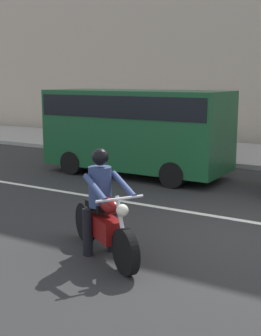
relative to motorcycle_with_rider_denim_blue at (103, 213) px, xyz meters
The scene contains 3 objects.
ground_plane 2.52m from the motorcycle_with_rider_denim_blue, 50.08° to the left, with size 80.00×80.00×0.00m, color #282828.
motorcycle_with_rider_denim_blue is the anchor object (origin of this frame).
parked_van_forest_green 5.98m from the motorcycle_with_rider_denim_blue, 116.25° to the left, with size 4.97×1.96×2.29m.
Camera 1 is at (2.21, -7.24, 2.61)m, focal length 49.68 mm.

